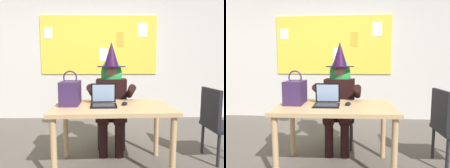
% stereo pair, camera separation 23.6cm
% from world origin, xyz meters
% --- Properties ---
extents(ground_plane, '(24.00, 24.00, 0.00)m').
position_xyz_m(ground_plane, '(0.00, 0.00, 0.00)').
color(ground_plane, '#5B544C').
extents(wall_back_bulletin, '(6.44, 2.23, 2.64)m').
position_xyz_m(wall_back_bulletin, '(0.00, 2.02, 1.33)').
color(wall_back_bulletin, silver).
rests_on(wall_back_bulletin, ground).
extents(desk_main, '(1.28, 0.73, 0.72)m').
position_xyz_m(desk_main, '(0.24, -0.02, 0.62)').
color(desk_main, tan).
rests_on(desk_main, ground).
extents(chair_at_desk, '(0.43, 0.43, 0.89)m').
position_xyz_m(chair_at_desk, '(0.24, 0.69, 0.50)').
color(chair_at_desk, black).
rests_on(chair_at_desk, ground).
extents(person_costumed, '(0.60, 0.67, 1.47)m').
position_xyz_m(person_costumed, '(0.24, 0.56, 0.79)').
color(person_costumed, black).
rests_on(person_costumed, ground).
extents(laptop, '(0.29, 0.27, 0.23)m').
position_xyz_m(laptop, '(0.14, -0.00, 0.78)').
color(laptop, black).
rests_on(laptop, desk_main).
extents(computer_mouse, '(0.08, 0.11, 0.03)m').
position_xyz_m(computer_mouse, '(0.37, 0.01, 0.74)').
color(computer_mouse, black).
rests_on(computer_mouse, desk_main).
extents(handbag, '(0.20, 0.30, 0.38)m').
position_xyz_m(handbag, '(-0.23, 0.05, 0.86)').
color(handbag, '#38234C').
rests_on(handbag, desk_main).
extents(chair_extra_corner, '(0.44, 0.44, 0.88)m').
position_xyz_m(chair_extra_corner, '(1.52, 0.16, 0.49)').
color(chair_extra_corner, black).
rests_on(chair_extra_corner, ground).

